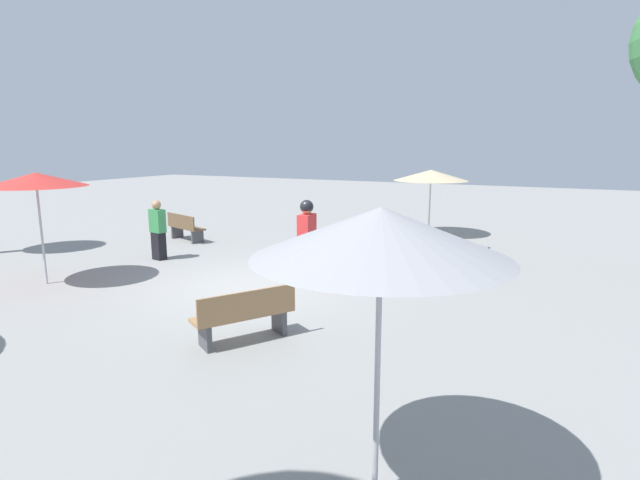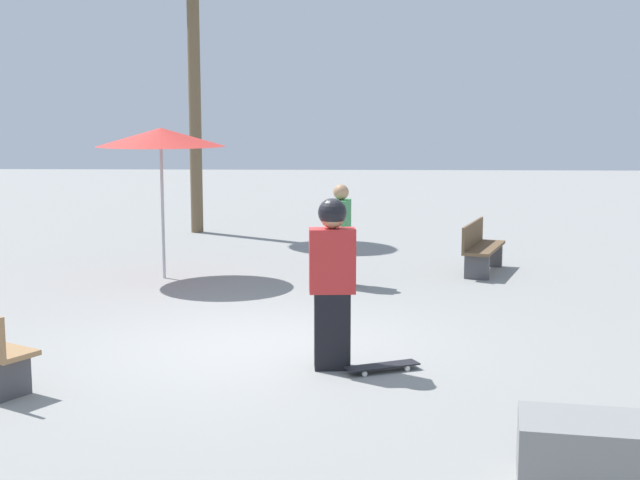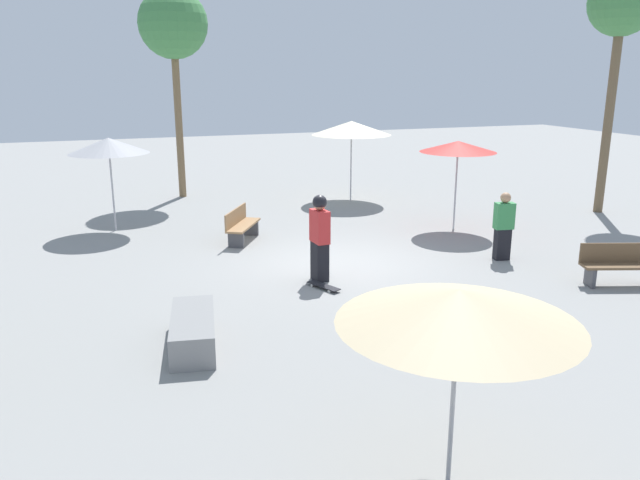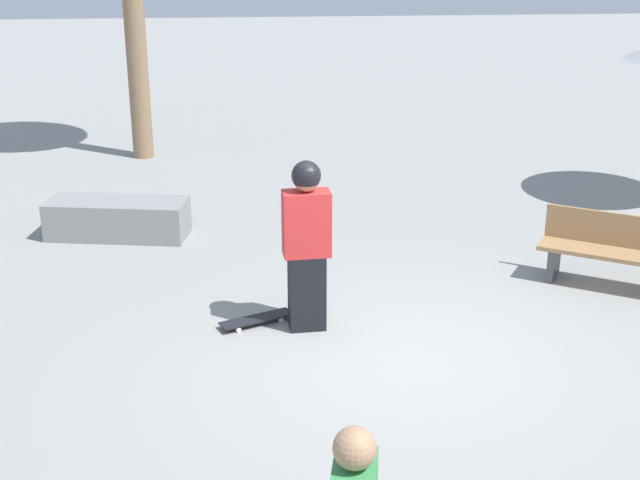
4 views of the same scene
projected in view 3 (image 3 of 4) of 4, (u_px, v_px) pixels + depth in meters
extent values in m
plane|color=gray|center=(340.00, 264.00, 14.18)|extent=(60.00, 60.00, 0.00)
cube|color=black|center=(320.00, 261.00, 12.97)|extent=(0.39, 0.29, 0.82)
cube|color=red|center=(320.00, 226.00, 12.77)|extent=(0.50, 0.30, 0.68)
sphere|color=tan|center=(320.00, 204.00, 12.65)|extent=(0.27, 0.27, 0.27)
sphere|color=black|center=(320.00, 202.00, 12.64)|extent=(0.30, 0.30, 0.30)
cube|color=black|center=(323.00, 286.00, 12.54)|extent=(0.81, 0.51, 0.02)
cylinder|color=silver|center=(335.00, 289.00, 12.44)|extent=(0.06, 0.05, 0.05)
cylinder|color=silver|center=(329.00, 291.00, 12.32)|extent=(0.06, 0.05, 0.05)
cylinder|color=silver|center=(318.00, 283.00, 12.78)|extent=(0.06, 0.05, 0.05)
cylinder|color=silver|center=(312.00, 285.00, 12.67)|extent=(0.06, 0.05, 0.05)
cube|color=gray|center=(193.00, 331.00, 9.89)|extent=(1.94, 0.98, 0.50)
cube|color=#47474C|center=(590.00, 277.00, 12.67)|extent=(0.40, 0.20, 0.40)
cube|color=brown|center=(622.00, 266.00, 12.62)|extent=(0.94, 1.66, 0.05)
cube|color=brown|center=(619.00, 252.00, 12.75)|extent=(0.56, 1.53, 0.40)
cube|color=#47474C|center=(251.00, 228.00, 16.59)|extent=(0.27, 0.38, 0.40)
cube|color=#47474C|center=(236.00, 240.00, 15.41)|extent=(0.27, 0.38, 0.40)
cube|color=#9E754C|center=(244.00, 225.00, 15.94)|extent=(1.60, 1.20, 0.05)
cube|color=#9E754C|center=(236.00, 216.00, 15.92)|extent=(1.39, 0.86, 0.40)
cylinder|color=#B7B7BC|center=(112.00, 188.00, 16.85)|extent=(0.05, 0.05, 2.39)
cone|color=#99999E|center=(109.00, 146.00, 16.56)|extent=(2.11, 2.11, 0.41)
cylinder|color=#B7B7BC|center=(453.00, 397.00, 6.34)|extent=(0.05, 0.05, 2.07)
cone|color=#C6B289|center=(459.00, 306.00, 6.08)|extent=(2.44, 2.44, 0.35)
cylinder|color=#B7B7BC|center=(351.00, 163.00, 20.94)|extent=(0.05, 0.05, 2.49)
cone|color=beige|center=(351.00, 128.00, 20.63)|extent=(2.66, 2.66, 0.45)
cylinder|color=#B7B7BC|center=(456.00, 188.00, 17.00)|extent=(0.05, 0.05, 2.33)
cone|color=red|center=(458.00, 146.00, 16.70)|extent=(2.06, 2.06, 0.30)
cylinder|color=brown|center=(609.00, 116.00, 18.68)|extent=(0.27, 0.27, 5.86)
sphere|color=#428447|center=(622.00, 2.00, 17.84)|extent=(1.92, 1.92, 1.92)
cylinder|color=brown|center=(179.00, 118.00, 21.10)|extent=(0.24, 0.24, 5.40)
sphere|color=#428447|center=(173.00, 24.00, 20.31)|extent=(2.26, 2.26, 2.26)
cube|color=black|center=(502.00, 244.00, 14.42)|extent=(0.30, 0.37, 0.73)
cube|color=#388C4C|center=(504.00, 216.00, 14.25)|extent=(0.32, 0.47, 0.61)
sphere|color=tan|center=(506.00, 198.00, 14.14)|extent=(0.24, 0.24, 0.24)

